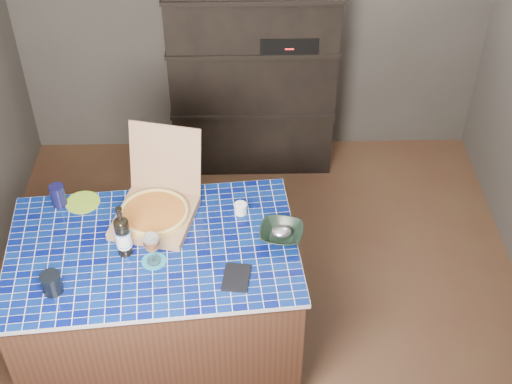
{
  "coord_description": "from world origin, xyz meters",
  "views": [
    {
      "loc": [
        -0.07,
        -3.01,
        3.54
      ],
      "look_at": [
        -0.01,
        0.0,
        0.96
      ],
      "focal_mm": 50.0,
      "sensor_mm": 36.0,
      "label": 1
    }
  ],
  "objects_px": {
    "pizza_box": "(156,209)",
    "bowl": "(281,233)",
    "wine_glass": "(151,242)",
    "kitchen_island": "(159,300)",
    "dvd_case": "(236,277)",
    "mead_bottle": "(123,236)"
  },
  "relations": [
    {
      "from": "kitchen_island",
      "to": "dvd_case",
      "type": "distance_m",
      "value": 0.66
    },
    {
      "from": "bowl",
      "to": "dvd_case",
      "type": "bearing_deg",
      "value": -129.24
    },
    {
      "from": "wine_glass",
      "to": "dvd_case",
      "type": "relative_size",
      "value": 1.08
    },
    {
      "from": "kitchen_island",
      "to": "pizza_box",
      "type": "distance_m",
      "value": 0.54
    },
    {
      "from": "pizza_box",
      "to": "bowl",
      "type": "height_order",
      "value": "pizza_box"
    },
    {
      "from": "mead_bottle",
      "to": "bowl",
      "type": "relative_size",
      "value": 1.34
    },
    {
      "from": "dvd_case",
      "to": "bowl",
      "type": "relative_size",
      "value": 0.79
    },
    {
      "from": "mead_bottle",
      "to": "bowl",
      "type": "xyz_separation_m",
      "value": [
        0.83,
        0.1,
        -0.09
      ]
    },
    {
      "from": "pizza_box",
      "to": "bowl",
      "type": "relative_size",
      "value": 2.49
    },
    {
      "from": "mead_bottle",
      "to": "pizza_box",
      "type": "bearing_deg",
      "value": 62.54
    },
    {
      "from": "wine_glass",
      "to": "bowl",
      "type": "bearing_deg",
      "value": 14.11
    },
    {
      "from": "kitchen_island",
      "to": "mead_bottle",
      "type": "xyz_separation_m",
      "value": [
        -0.14,
        -0.04,
        0.55
      ]
    },
    {
      "from": "kitchen_island",
      "to": "wine_glass",
      "type": "height_order",
      "value": "wine_glass"
    },
    {
      "from": "mead_bottle",
      "to": "bowl",
      "type": "height_order",
      "value": "mead_bottle"
    },
    {
      "from": "dvd_case",
      "to": "wine_glass",
      "type": "bearing_deg",
      "value": 171.5
    },
    {
      "from": "wine_glass",
      "to": "mead_bottle",
      "type": "bearing_deg",
      "value": 155.67
    },
    {
      "from": "kitchen_island",
      "to": "pizza_box",
      "type": "xyz_separation_m",
      "value": [
        0.0,
        0.23,
        0.49
      ]
    },
    {
      "from": "pizza_box",
      "to": "dvd_case",
      "type": "height_order",
      "value": "pizza_box"
    },
    {
      "from": "pizza_box",
      "to": "wine_glass",
      "type": "height_order",
      "value": "pizza_box"
    },
    {
      "from": "wine_glass",
      "to": "kitchen_island",
      "type": "bearing_deg",
      "value": 99.82
    },
    {
      "from": "mead_bottle",
      "to": "bowl",
      "type": "distance_m",
      "value": 0.84
    },
    {
      "from": "mead_bottle",
      "to": "dvd_case",
      "type": "distance_m",
      "value": 0.63
    }
  ]
}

